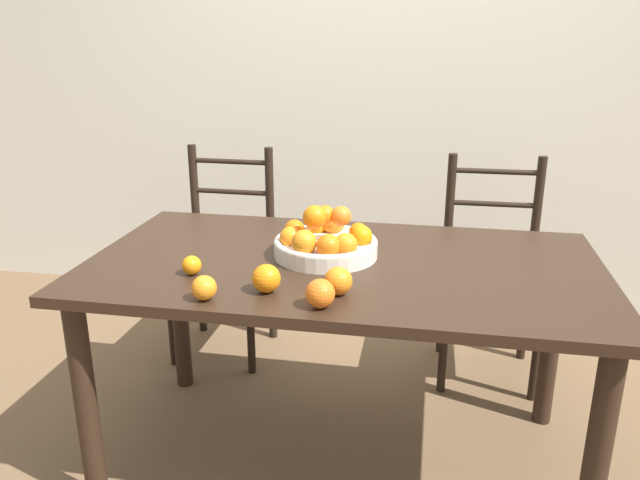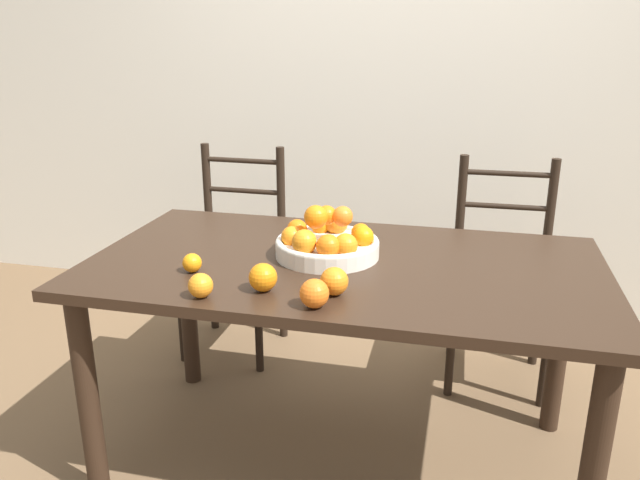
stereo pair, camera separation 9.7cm
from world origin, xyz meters
TOP-DOWN VIEW (x-y plane):
  - ground_plane at (0.00, 0.00)m, footprint 12.00×12.00m
  - wall_back at (0.00, 1.48)m, footprint 8.00×0.06m
  - dining_table at (0.00, 0.00)m, footprint 1.67×0.91m
  - fruit_bowl at (-0.07, 0.04)m, footprint 0.35×0.35m
  - orange_loose_0 at (0.03, -0.27)m, footprint 0.08×0.08m
  - orange_loose_1 at (-0.01, -0.37)m, footprint 0.08×0.08m
  - orange_loose_2 at (-0.44, -0.20)m, footprint 0.06×0.06m
  - orange_loose_3 at (-0.34, -0.38)m, footprint 0.07×0.07m
  - orange_loose_4 at (-0.18, -0.29)m, footprint 0.08×0.08m
  - chair_left at (-0.68, 0.75)m, footprint 0.43×0.41m
  - chair_right at (0.55, 0.75)m, footprint 0.42×0.40m

SIDE VIEW (x-z plane):
  - ground_plane at x=0.00m, z-range 0.00..0.00m
  - chair_left at x=-0.68m, z-range -0.02..0.95m
  - chair_right at x=0.55m, z-range -0.02..0.95m
  - dining_table at x=0.00m, z-range 0.28..1.05m
  - orange_loose_2 at x=-0.44m, z-range 0.77..0.83m
  - orange_loose_3 at x=-0.34m, z-range 0.77..0.84m
  - orange_loose_1 at x=-0.01m, z-range 0.77..0.85m
  - orange_loose_0 at x=0.03m, z-range 0.77..0.85m
  - orange_loose_4 at x=-0.18m, z-range 0.77..0.85m
  - fruit_bowl at x=-0.07m, z-range 0.73..0.91m
  - wall_back at x=0.00m, z-range 0.00..2.60m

